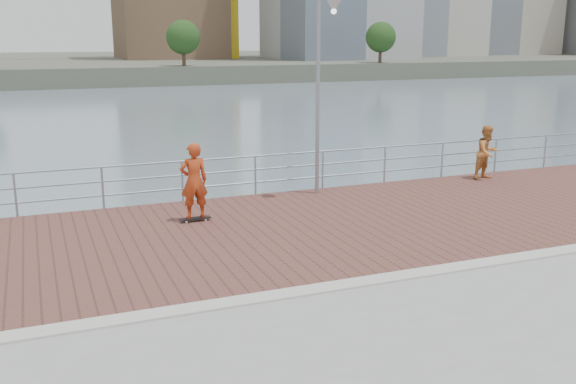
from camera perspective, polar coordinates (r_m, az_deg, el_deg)
name	(u,v)px	position (r m, az deg, el deg)	size (l,w,h in m)	color
brick_lane	(262,232)	(14.51, -2.35, -3.57)	(40.00, 6.80, 0.02)	brown
curb	(330,287)	(11.36, 3.79, -8.46)	(40.00, 0.40, 0.06)	#B7B5AD
far_shore	(53,64)	(132.15, -20.17, 10.61)	(320.00, 95.00, 2.50)	#4C5142
guardrail	(220,174)	(17.48, -6.11, 1.64)	(39.06, 0.06, 1.13)	#8C9EA8
street_lamp	(325,52)	(17.19, 3.27, 12.31)	(0.40, 1.17, 5.50)	gray
skateboard	(195,219)	(15.44, -8.25, -2.35)	(0.74, 0.21, 0.08)	black
skateboarder	(194,181)	(15.21, -8.36, 0.99)	(0.66, 0.43, 1.81)	#AE3917
bystander	(487,152)	(20.62, 17.28, 3.38)	(0.81, 0.63, 1.66)	#C37A39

